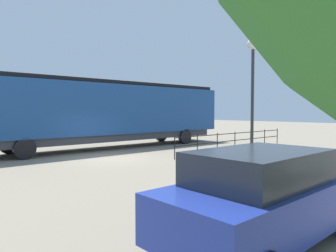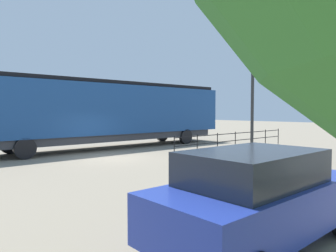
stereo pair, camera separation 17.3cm
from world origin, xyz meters
The scene contains 5 objects.
ground_plane centered at (0.00, 0.00, 0.00)m, with size 120.00×120.00×0.00m, color gray.
locomotive centered at (-3.92, 2.78, 2.44)m, with size 3.04×17.90×4.37m.
parked_car_blue centered at (11.02, -3.56, 0.90)m, with size 2.00×4.51×1.75m.
lamp_post centered at (4.77, 5.59, 4.69)m, with size 0.60×0.60×6.23m.
platform_fence centered at (2.52, 7.21, 0.77)m, with size 0.05×10.18×1.19m.
Camera 2 is at (14.16, -8.50, 2.44)m, focal length 33.53 mm.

